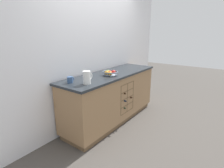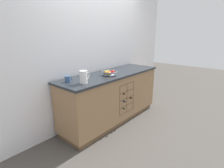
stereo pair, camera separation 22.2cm
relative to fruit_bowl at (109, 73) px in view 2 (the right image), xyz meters
The scene contains 6 objects.
ground_plane 0.98m from the fruit_bowl, 23.85° to the left, with size 14.00×14.00×0.00m, color #4C4742.
back_wall 0.55m from the fruit_bowl, 71.29° to the left, with size 4.50×0.06×2.55m, color white.
kitchen_island 0.52m from the fruit_bowl, 23.04° to the left, with size 2.14×0.66×0.92m.
fruit_bowl is the anchor object (origin of this frame).
white_pitcher 0.63m from the fruit_bowl, behind, with size 0.17×0.11×0.19m.
ceramic_mug 0.74m from the fruit_bowl, 166.36° to the left, with size 0.12×0.08×0.09m.
Camera 2 is at (-2.34, -1.99, 1.61)m, focal length 28.00 mm.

